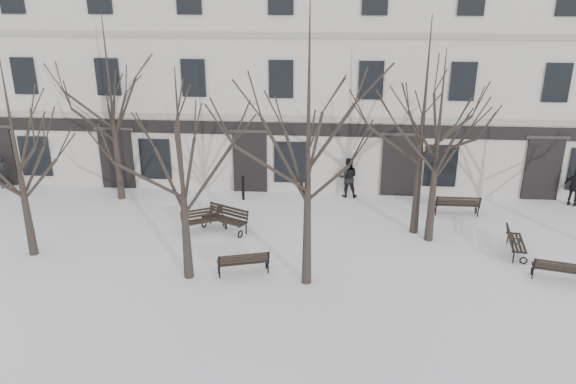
# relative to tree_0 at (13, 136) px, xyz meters

# --- Properties ---
(ground) EXTENTS (100.00, 100.00, 0.00)m
(ground) POSITION_rel_tree_0_xyz_m (10.61, -0.66, -4.53)
(ground) COLOR white
(ground) RESTS_ON ground
(building) EXTENTS (40.40, 10.20, 11.40)m
(building) POSITION_rel_tree_0_xyz_m (10.62, 12.30, 0.99)
(building) COLOR #B9B4AB
(building) RESTS_ON ground
(tree_0) EXTENTS (5.07, 5.07, 7.24)m
(tree_0) POSITION_rel_tree_0_xyz_m (0.00, 0.00, 0.00)
(tree_0) COLOR black
(tree_0) RESTS_ON ground
(tree_1) EXTENTS (5.01, 5.01, 7.15)m
(tree_1) POSITION_rel_tree_0_xyz_m (6.18, -1.25, -0.05)
(tree_1) COLOR black
(tree_1) RESTS_ON ground
(tree_2) EXTENTS (6.36, 6.36, 9.09)m
(tree_2) POSITION_rel_tree_0_xyz_m (10.22, -1.30, 1.16)
(tree_2) COLOR black
(tree_2) RESTS_ON ground
(tree_4) EXTENTS (5.90, 5.90, 8.43)m
(tree_4) POSITION_rel_tree_0_xyz_m (1.24, 5.82, 0.74)
(tree_4) COLOR black
(tree_4) RESTS_ON ground
(tree_5) EXTENTS (5.90, 5.90, 8.43)m
(tree_5) POSITION_rel_tree_0_xyz_m (14.36, 3.09, 0.75)
(tree_5) COLOR black
(tree_5) RESTS_ON ground
(tree_6) EXTENTS (5.13, 5.13, 7.33)m
(tree_6) POSITION_rel_tree_0_xyz_m (14.84, 2.39, 0.06)
(tree_6) COLOR black
(tree_6) RESTS_ON ground
(bench_0) EXTENTS (1.85, 1.38, 0.90)m
(bench_0) POSITION_rel_tree_0_xyz_m (5.86, 2.57, -4.04)
(bench_0) COLOR black
(bench_0) RESTS_ON ground
(bench_1) EXTENTS (1.86, 1.11, 0.89)m
(bench_1) POSITION_rel_tree_0_xyz_m (8.03, -0.92, -4.04)
(bench_1) COLOR black
(bench_1) RESTS_ON ground
(bench_2) EXTENTS (1.75, 0.98, 0.84)m
(bench_2) POSITION_rel_tree_0_xyz_m (18.68, -0.56, -4.07)
(bench_2) COLOR black
(bench_2) RESTS_ON ground
(bench_3) EXTENTS (2.03, 1.52, 0.98)m
(bench_3) POSITION_rel_tree_0_xyz_m (6.75, 2.66, -3.99)
(bench_3) COLOR black
(bench_3) RESTS_ON ground
(bench_4) EXTENTS (1.90, 0.71, 0.95)m
(bench_4) POSITION_rel_tree_0_xyz_m (16.41, 5.00, -4.01)
(bench_4) COLOR black
(bench_4) RESTS_ON ground
(bench_5) EXTENTS (0.89, 1.82, 0.88)m
(bench_5) POSITION_rel_tree_0_xyz_m (17.81, 1.47, -4.05)
(bench_5) COLOR black
(bench_5) RESTS_ON ground
(bollard_a) EXTENTS (0.15, 0.15, 1.17)m
(bollard_a) POSITION_rel_tree_0_xyz_m (6.93, 6.11, -3.90)
(bollard_a) COLOR black
(bollard_a) RESTS_ON ground
(bollard_b) EXTENTS (0.15, 0.15, 1.20)m
(bollard_b) POSITION_rel_tree_0_xyz_m (15.66, 6.44, -3.88)
(bollard_b) COLOR black
(bollard_b) RESTS_ON ground
(pedestrian_a) EXTENTS (0.61, 0.41, 1.65)m
(pedestrian_a) POSITION_rel_tree_0_xyz_m (-4.96, 6.75, -4.53)
(pedestrian_a) COLOR black
(pedestrian_a) RESTS_ON ground
(pedestrian_b) EXTENTS (0.94, 0.74, 1.89)m
(pedestrian_b) POSITION_rel_tree_0_xyz_m (11.76, 6.90, -4.53)
(pedestrian_b) COLOR black
(pedestrian_b) RESTS_ON ground
(pedestrian_c) EXTENTS (1.11, 0.89, 1.76)m
(pedestrian_c) POSITION_rel_tree_0_xyz_m (21.88, 6.55, -4.53)
(pedestrian_c) COLOR black
(pedestrian_c) RESTS_ON ground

